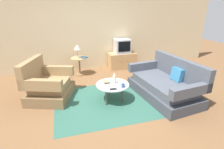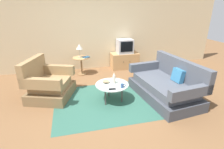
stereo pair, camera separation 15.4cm
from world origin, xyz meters
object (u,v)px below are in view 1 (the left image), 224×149
Objects in this scene: side_table at (79,63)px; vase at (114,78)px; television at (122,46)px; table_lamp at (77,47)px; coffee_table at (112,86)px; tv_stand at (122,60)px; mug at (123,85)px; armchair at (48,86)px; bowl at (106,82)px; tv_remote_dark at (113,89)px; couch at (165,85)px; book at (84,57)px.

vase is at bearing -72.01° from side_table.
side_table is at bearing -169.61° from television.
coffee_table is at bearing -73.30° from table_lamp.
tv_stand is 2.46m from mug.
coffee_table is 0.18m from vase.
armchair reaches higher than coffee_table.
television is at bearing 71.33° from mug.
bowl is 1.10× the size of tv_remote_dark.
mug is at bearing 83.58° from armchair.
armchair is at bearing 158.65° from coffee_table.
mug is at bearing -70.61° from table_lamp.
table_lamp reaches higher than tv_stand.
coffee_table is 0.17m from bowl.
table_lamp reaches higher than armchair.
armchair is at bearing -146.61° from television.
mug reaches higher than tv_remote_dark.
couch reaches higher than side_table.
bowl is at bearing 90.44° from armchair.
table_lamp is at bearing 108.65° from vase.
table_lamp reaches higher than mug.
bowl is at bearing -76.65° from side_table.
vase is (0.61, -1.82, -0.33)m from table_lamp.
side_table is 2.15m from tv_remote_dark.
coffee_table is at bearing -104.87° from book.
vase is at bearing 35.34° from coffee_table.
vase reaches higher than mug.
mug is (-0.79, -2.34, -0.30)m from television.
vase is (-1.22, 0.16, 0.25)m from couch.
vase is at bearing -20.39° from bowl.
vase reaches higher than tv_remote_dark.
vase reaches higher than side_table.
couch is 1.42m from bowl.
side_table is at bearing 165.17° from armchair.
bowl is (0.44, -1.75, -0.44)m from table_lamp.
television is (-0.32, 2.24, 0.48)m from couch.
mug is 0.80× the size of tv_remote_dark.
book is at bearing 102.56° from tv_remote_dark.
armchair is at bearing 152.88° from tv_remote_dark.
book is (1.04, 1.24, 0.26)m from armchair.
armchair is 1.57m from vase.
tv_stand reaches higher than mug.
tv_remote_dark is at bearing 89.04° from couch.
vase is (0.06, 0.04, 0.16)m from coffee_table.
armchair is 7.72× the size of bowl.
armchair is 4.81× the size of vase.
table_lamp reaches higher than bowl.
coffee_table is at bearing -144.66° from vase.
mug is 0.44m from bowl.
tv_remote_dark is (-0.06, -0.26, 0.05)m from coffee_table.
bowl is 0.36m from tv_remote_dark.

